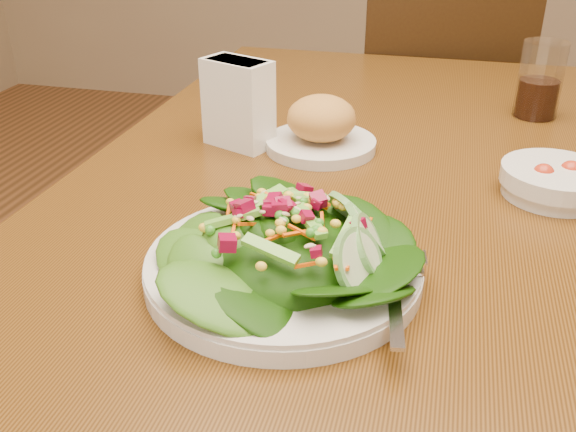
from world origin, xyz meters
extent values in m
cube|color=brown|center=(0.00, 0.00, 0.73)|extent=(0.90, 1.40, 0.04)
cylinder|color=black|center=(-0.39, 0.64, 0.35)|extent=(0.07, 0.07, 0.71)
cylinder|color=black|center=(0.39, 0.64, 0.35)|extent=(0.07, 0.07, 0.71)
cube|color=black|center=(0.02, 0.95, 0.43)|extent=(0.49, 0.49, 0.04)
cylinder|color=black|center=(0.17, 1.16, 0.21)|extent=(0.04, 0.04, 0.41)
cylinder|color=black|center=(-0.19, 1.10, 0.21)|extent=(0.04, 0.04, 0.41)
cylinder|color=black|center=(0.23, 0.80, 0.21)|extent=(0.04, 0.04, 0.41)
cylinder|color=black|center=(-0.13, 0.74, 0.21)|extent=(0.04, 0.04, 0.41)
cube|color=black|center=(0.05, 0.75, 0.68)|extent=(0.40, 0.10, 0.46)
cylinder|color=silver|center=(-0.09, -0.28, 0.76)|extent=(0.29, 0.29, 0.02)
ellipsoid|color=black|center=(-0.09, -0.28, 0.79)|extent=(0.20, 0.20, 0.04)
cube|color=silver|center=(0.04, -0.31, 0.77)|extent=(0.05, 0.18, 0.01)
cylinder|color=silver|center=(-0.12, 0.08, 0.76)|extent=(0.17, 0.17, 0.02)
ellipsoid|color=#B88A43|center=(-0.12, 0.08, 0.80)|extent=(0.11, 0.11, 0.07)
cylinder|color=silver|center=(0.21, 0.00, 0.77)|extent=(0.14, 0.14, 0.04)
sphere|color=red|center=(0.23, 0.01, 0.78)|extent=(0.03, 0.03, 0.03)
sphere|color=red|center=(0.19, -0.01, 0.78)|extent=(0.03, 0.03, 0.03)
cylinder|color=silver|center=(0.21, 0.33, 0.82)|extent=(0.07, 0.07, 0.13)
cylinder|color=black|center=(0.21, 0.33, 0.78)|extent=(0.07, 0.07, 0.07)
cube|color=white|center=(-0.25, 0.07, 0.82)|extent=(0.12, 0.09, 0.13)
cube|color=white|center=(-0.25, 0.07, 0.83)|extent=(0.10, 0.08, 0.11)
camera|label=1|loc=(0.06, -0.83, 1.12)|focal=40.00mm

